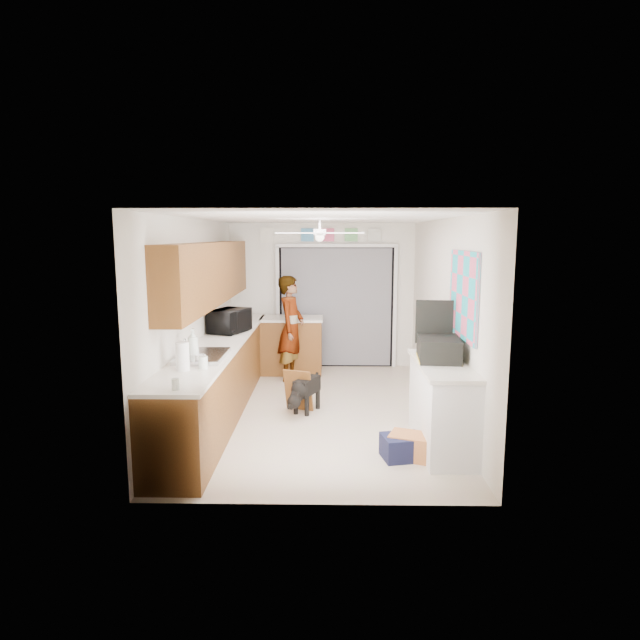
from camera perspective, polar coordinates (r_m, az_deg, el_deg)
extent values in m
plane|color=beige|center=(7.16, -0.05, -9.63)|extent=(5.00, 5.00, 0.00)
plane|color=white|center=(6.79, -0.06, 10.79)|extent=(5.00, 5.00, 0.00)
plane|color=silver|center=(9.34, 0.21, 2.61)|extent=(3.20, 0.00, 3.20)
plane|color=silver|center=(4.41, -0.63, -4.59)|extent=(3.20, 0.00, 3.20)
plane|color=silver|center=(7.08, -13.12, 0.33)|extent=(0.00, 5.00, 5.00)
plane|color=silver|center=(7.02, 13.11, 0.26)|extent=(0.00, 5.00, 5.00)
cube|color=brown|center=(7.17, -10.56, -6.01)|extent=(0.60, 4.80, 0.90)
cube|color=white|center=(7.06, -10.59, -2.32)|extent=(0.62, 4.80, 0.04)
cube|color=brown|center=(7.17, -11.65, 4.92)|extent=(0.32, 4.00, 0.80)
cube|color=silver|center=(6.10, -12.46, -3.83)|extent=(0.50, 0.76, 0.06)
cylinder|color=silver|center=(6.13, -14.22, -2.93)|extent=(0.03, 0.03, 0.22)
cube|color=brown|center=(9.00, -3.02, -2.81)|extent=(1.00, 0.60, 0.90)
cube|color=white|center=(8.91, -3.05, 0.15)|extent=(1.04, 0.64, 0.04)
cube|color=black|center=(9.34, 1.74, 1.37)|extent=(2.00, 0.06, 2.10)
cube|color=gray|center=(9.30, 1.75, 1.34)|extent=(1.90, 0.03, 2.05)
cube|color=white|center=(9.35, -4.52, 1.35)|extent=(0.06, 0.04, 2.10)
cube|color=white|center=(9.38, 7.99, 1.32)|extent=(0.06, 0.04, 2.10)
cube|color=white|center=(9.23, 1.78, 7.94)|extent=(2.10, 0.04, 0.06)
cube|color=#4A92C5|center=(9.26, -1.35, 9.06)|extent=(0.22, 0.02, 0.22)
cube|color=#DF537C|center=(9.26, 0.84, 9.06)|extent=(0.22, 0.02, 0.22)
cube|color=#68B66B|center=(9.26, 3.35, 9.05)|extent=(0.22, 0.02, 0.22)
cube|color=beige|center=(9.29, 5.84, 9.02)|extent=(0.22, 0.02, 0.22)
cube|color=silver|center=(9.32, -5.71, 9.02)|extent=(0.22, 0.02, 0.26)
cube|color=white|center=(6.01, 12.89, -9.04)|extent=(0.50, 1.40, 0.90)
cube|color=white|center=(5.88, 12.96, -4.68)|extent=(0.54, 1.44, 0.04)
cube|color=#E55479|center=(6.00, 15.05, 2.60)|extent=(0.03, 1.15, 0.95)
cube|color=white|center=(6.99, -0.03, 9.26)|extent=(1.14, 1.14, 0.24)
imported|color=black|center=(7.61, -9.63, -0.09)|extent=(0.58, 0.69, 0.33)
imported|color=silver|center=(6.07, -13.39, -2.45)|extent=(0.16, 0.16, 0.34)
imported|color=white|center=(5.84, -12.62, -4.08)|extent=(0.14, 0.14, 0.09)
cylinder|color=silver|center=(5.60, -12.36, -4.45)|extent=(0.11, 0.11, 0.13)
cylinder|color=silver|center=(4.90, -15.16, -6.63)|extent=(0.08, 0.08, 0.10)
cylinder|color=white|center=(5.56, -14.45, -3.78)|extent=(0.16, 0.16, 0.29)
cube|color=black|center=(5.98, 12.54, -3.02)|extent=(0.49, 0.62, 0.25)
cube|color=yellow|center=(6.00, 12.50, -4.05)|extent=(0.49, 0.62, 0.02)
cube|color=black|center=(6.21, 12.09, -0.21)|extent=(0.42, 0.07, 0.50)
cube|color=#B56339|center=(5.77, 9.56, -13.10)|extent=(0.49, 0.43, 0.25)
cube|color=black|center=(5.74, 8.73, -13.26)|extent=(0.46, 0.40, 0.24)
cube|color=brown|center=(7.07, -2.33, -7.49)|extent=(0.40, 0.26, 0.56)
imported|color=white|center=(8.48, -3.10, -0.89)|extent=(0.53, 0.68, 1.67)
cube|color=black|center=(7.06, -1.41, -7.76)|extent=(0.52, 0.70, 0.50)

